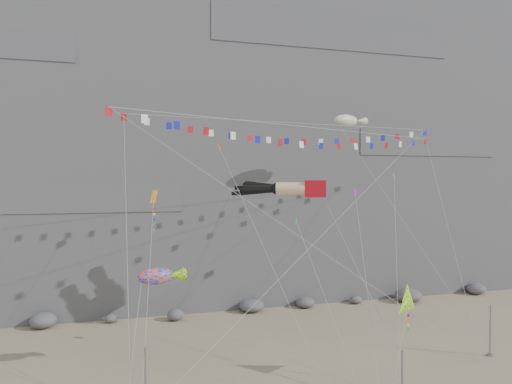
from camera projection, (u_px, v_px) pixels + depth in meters
The scene contains 16 objects.
ground at pixel (318, 372), 35.35m from camera, with size 120.00×120.00×0.00m, color gray.
cliff at pixel (220, 94), 65.43m from camera, with size 80.00×28.00×50.00m, color slate.
talus_boulders at pixel (252, 306), 51.62m from camera, with size 60.00×3.00×1.20m, color #58585D, non-canonical shape.
anchor_pole_left at pixel (146, 383), 28.42m from camera, with size 0.12×0.12×4.09m, color gray.
anchor_pole_right at pixel (490, 330), 38.60m from camera, with size 0.12×0.12×3.98m, color gray.
legs_kite at pixel (290, 189), 42.29m from camera, with size 8.07×18.73×19.68m.
flag_banner_upper at pixel (295, 123), 44.93m from camera, with size 30.28×16.82×28.21m.
flag_banner_lower at pixel (312, 128), 41.03m from camera, with size 32.13×14.69×22.19m.
harlequin_kite at pixel (154, 197), 35.96m from camera, with size 2.55×8.99×14.79m.
fish_windsock at pixel (156, 276), 34.58m from camera, with size 4.44×7.89×10.01m.
delta_kite at pixel (409, 302), 33.05m from camera, with size 4.84×4.16×7.64m.
blimp_windsock at pixel (347, 121), 49.13m from camera, with size 7.47×15.52×24.69m.
small_kite_a at pixel (221, 152), 42.07m from camera, with size 4.00×16.80×23.25m.
small_kite_b at pixel (355, 196), 40.85m from camera, with size 4.57×11.51×17.09m.
small_kite_c at pixel (297, 224), 37.20m from camera, with size 1.05×11.17×14.94m.
small_kite_d at pixel (394, 179), 45.58m from camera, with size 8.71×14.35×21.11m.
Camera 1 is at (-14.26, -32.32, 13.59)m, focal length 35.00 mm.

